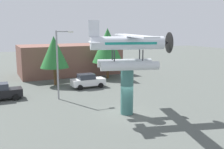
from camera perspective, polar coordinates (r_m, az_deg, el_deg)
ground_plane at (r=22.67m, az=3.30°, el=-8.70°), size 140.00×140.00×0.00m
display_pedestal at (r=22.10m, az=3.35°, el=-3.79°), size 1.10×1.10×4.00m
floatplane_monument at (r=21.55m, az=3.79°, el=5.74°), size 7.19×10.30×4.00m
car_near_black at (r=29.02m, az=-23.66°, el=-3.54°), size 4.20×2.02×1.76m
car_mid_white at (r=32.32m, az=-5.44°, el=-1.39°), size 4.20×2.02×1.76m
streetlight_primary at (r=26.95m, az=-11.66°, el=3.30°), size 1.84×0.28×7.15m
storefront_building at (r=42.70m, az=-9.47°, el=3.37°), size 15.80×7.79×4.75m
tree_east at (r=34.00m, az=-12.77°, el=4.90°), size 3.68×3.68×6.42m
tree_center_back at (r=37.79m, az=-1.00°, el=6.51°), size 4.51×4.51×7.44m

